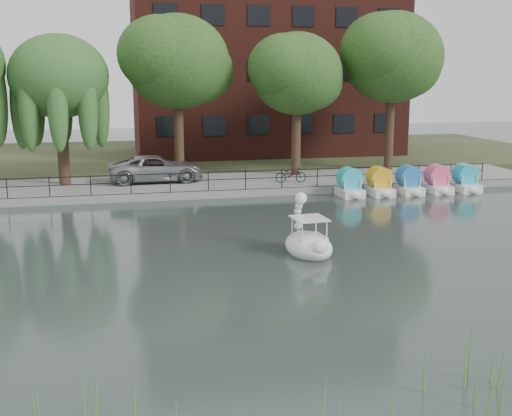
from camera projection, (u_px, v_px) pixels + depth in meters
name	position (u px, v px, depth m)	size (l,w,h in m)	color
ground_plane	(268.00, 271.00, 21.18)	(120.00, 120.00, 0.00)	#42514F
promenade	(201.00, 185.00, 36.42)	(40.00, 6.00, 0.40)	gray
kerb	(209.00, 195.00, 33.60)	(40.00, 0.25, 0.40)	gray
land_strip	(177.00, 156.00, 49.80)	(60.00, 22.00, 0.36)	#47512D
railing	(208.00, 176.00, 33.60)	(32.00, 0.05, 1.00)	black
apartment_building	(265.00, 35.00, 49.40)	(20.00, 10.07, 18.00)	#4C1E16
willow_mid	(59.00, 77.00, 34.54)	(5.32, 5.32, 8.15)	#473323
broadleaf_center	(177.00, 62.00, 36.72)	(6.00, 6.00, 9.25)	#473323
broadleaf_right	(297.00, 74.00, 37.88)	(5.40, 5.40, 8.32)	#473323
broadleaf_far	(393.00, 58.00, 40.02)	(6.30, 6.30, 9.71)	#473323
minivan	(157.00, 167.00, 36.29)	(6.19, 2.85, 1.72)	gray
bicycle	(291.00, 174.00, 36.11)	(1.72, 0.60, 1.00)	gray
swan_boat	(308.00, 241.00, 23.19)	(1.75, 2.64, 2.12)	white
pedal_boat_row	(409.00, 183.00, 34.84)	(7.95, 1.70, 1.40)	white
reed_bank	(484.00, 378.00, 12.41)	(24.00, 2.40, 1.20)	#669938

